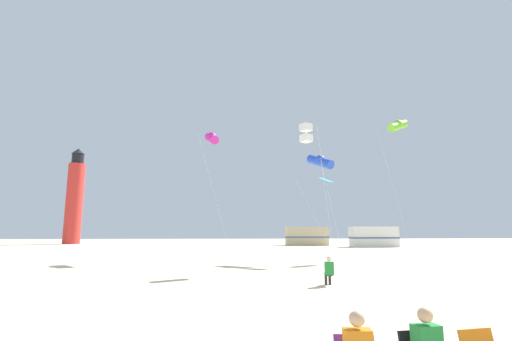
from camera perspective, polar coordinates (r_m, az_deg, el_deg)
The scene contains 10 objects.
ground at distance 8.73m, azimuth 10.94°, elevation -23.53°, with size 200.00×200.00×0.00m, color beige.
kite_flyer_standing at distance 15.48m, azimuth 11.30°, elevation -14.97°, with size 0.35×0.52×1.16m.
kite_diamond_cyan at distance 25.84m, azimuth 10.75°, elevation -1.87°, with size 2.81×2.81×5.89m.
kite_box_white at distance 23.04m, azimuth 7.82°, elevation 5.80°, with size 2.05×2.05×8.76m.
kite_tube_magenta at distance 30.76m, azimuth -6.94°, elevation 5.06°, with size 2.80×3.08×10.53m.
kite_tube_lime at distance 34.37m, azimuth 21.28°, elevation 6.59°, with size 3.08×2.85×11.97m.
kite_tube_blue at distance 28.65m, azimuth 9.99°, elevation 1.42°, with size 2.39×2.72×8.19m.
lighthouse_distant at distance 71.59m, azimuth -26.46°, elevation -3.92°, with size 2.80×2.80×16.80m.
rv_van_tan at distance 57.73m, azimuth 7.91°, elevation -10.13°, with size 6.55×2.66×2.80m.
rv_van_white at distance 54.21m, azimuth 17.88°, elevation -9.82°, with size 6.48×2.44×2.80m.
Camera 1 is at (-2.18, -8.17, 2.14)m, focal length 25.63 mm.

